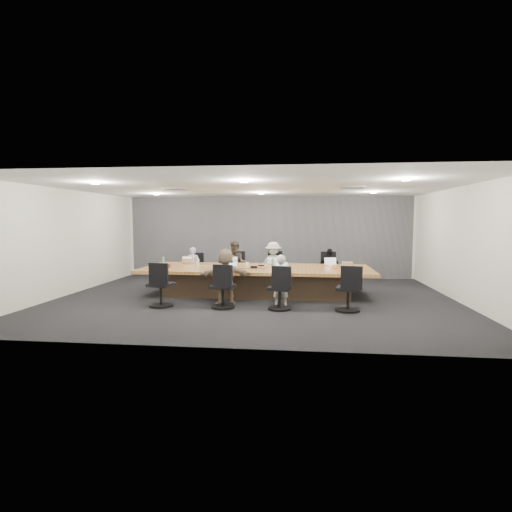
# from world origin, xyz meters

# --- Properties ---
(floor) EXTENTS (10.00, 8.00, 0.00)m
(floor) POSITION_xyz_m (0.00, 0.00, 0.00)
(floor) COLOR black
(floor) RESTS_ON ground
(ceiling) EXTENTS (10.00, 8.00, 0.00)m
(ceiling) POSITION_xyz_m (0.00, 0.00, 2.80)
(ceiling) COLOR white
(ceiling) RESTS_ON wall_back
(wall_back) EXTENTS (10.00, 0.00, 2.80)m
(wall_back) POSITION_xyz_m (0.00, 4.00, 1.40)
(wall_back) COLOR silver
(wall_back) RESTS_ON ground
(wall_front) EXTENTS (10.00, 0.00, 2.80)m
(wall_front) POSITION_xyz_m (0.00, -4.00, 1.40)
(wall_front) COLOR silver
(wall_front) RESTS_ON ground
(wall_left) EXTENTS (0.00, 8.00, 2.80)m
(wall_left) POSITION_xyz_m (-5.00, 0.00, 1.40)
(wall_left) COLOR silver
(wall_left) RESTS_ON ground
(wall_right) EXTENTS (0.00, 8.00, 2.80)m
(wall_right) POSITION_xyz_m (5.00, 0.00, 1.40)
(wall_right) COLOR silver
(wall_right) RESTS_ON ground
(curtain) EXTENTS (9.80, 0.04, 2.80)m
(curtain) POSITION_xyz_m (0.00, 3.92, 1.40)
(curtain) COLOR slate
(curtain) RESTS_ON ground
(conference_table) EXTENTS (6.00, 2.20, 0.74)m
(conference_table) POSITION_xyz_m (0.00, 0.50, 0.40)
(conference_table) COLOR #443122
(conference_table) RESTS_ON ground
(chair_0) EXTENTS (0.50, 0.50, 0.72)m
(chair_0) POSITION_xyz_m (-2.10, 2.20, 0.36)
(chair_0) COLOR black
(chair_0) RESTS_ON ground
(chair_1) EXTENTS (0.62, 0.62, 0.83)m
(chair_1) POSITION_xyz_m (-0.78, 2.20, 0.42)
(chair_1) COLOR black
(chair_1) RESTS_ON ground
(chair_2) EXTENTS (0.61, 0.61, 0.85)m
(chair_2) POSITION_xyz_m (0.35, 2.20, 0.43)
(chair_2) COLOR black
(chair_2) RESTS_ON ground
(chair_3) EXTENTS (0.60, 0.60, 0.85)m
(chair_3) POSITION_xyz_m (2.00, 2.20, 0.42)
(chair_3) COLOR black
(chair_3) RESTS_ON ground
(chair_4) EXTENTS (0.66, 0.66, 0.86)m
(chair_4) POSITION_xyz_m (-2.02, -1.20, 0.43)
(chair_4) COLOR black
(chair_4) RESTS_ON ground
(chair_5) EXTENTS (0.66, 0.66, 0.83)m
(chair_5) POSITION_xyz_m (-0.57, -1.20, 0.41)
(chair_5) COLOR black
(chair_5) RESTS_ON ground
(chair_6) EXTENTS (0.65, 0.65, 0.80)m
(chair_6) POSITION_xyz_m (0.71, -1.20, 0.40)
(chair_6) COLOR black
(chair_6) RESTS_ON ground
(chair_7) EXTENTS (0.67, 0.67, 0.84)m
(chair_7) POSITION_xyz_m (2.20, -1.20, 0.42)
(chair_7) COLOR black
(chair_7) RESTS_ON ground
(person_0) EXTENTS (0.46, 0.34, 1.17)m
(person_0) POSITION_xyz_m (-2.10, 1.85, 0.59)
(person_0) COLOR #AAB8CD
(person_0) RESTS_ON ground
(laptop_0) EXTENTS (0.35, 0.27, 0.02)m
(laptop_0) POSITION_xyz_m (-2.10, 1.30, 0.75)
(laptop_0) COLOR #8C6647
(laptop_0) RESTS_ON conference_table
(person_1) EXTENTS (0.66, 0.52, 1.36)m
(person_1) POSITION_xyz_m (-0.78, 1.85, 0.68)
(person_1) COLOR #383026
(person_1) RESTS_ON ground
(laptop_1) EXTENTS (0.32, 0.24, 0.02)m
(laptop_1) POSITION_xyz_m (-0.78, 1.30, 0.75)
(laptop_1) COLOR #B2B2B7
(laptop_1) RESTS_ON conference_table
(person_2) EXTENTS (0.88, 0.52, 1.34)m
(person_2) POSITION_xyz_m (0.35, 1.85, 0.67)
(person_2) COLOR #96A196
(person_2) RESTS_ON ground
(laptop_2) EXTENTS (0.37, 0.29, 0.02)m
(laptop_2) POSITION_xyz_m (0.35, 1.30, 0.75)
(laptop_2) COLOR #B2B2B7
(laptop_2) RESTS_ON conference_table
(person_3) EXTENTS (0.70, 0.35, 1.16)m
(person_3) POSITION_xyz_m (2.00, 1.85, 0.58)
(person_3) COLOR black
(person_3) RESTS_ON ground
(laptop_3) EXTENTS (0.34, 0.26, 0.02)m
(laptop_3) POSITION_xyz_m (2.00, 1.30, 0.75)
(laptop_3) COLOR #B2B2B7
(laptop_3) RESTS_ON conference_table
(person_5) EXTENTS (1.30, 0.70, 1.34)m
(person_5) POSITION_xyz_m (-0.57, -0.85, 0.67)
(person_5) COLOR #806C55
(person_5) RESTS_ON ground
(laptop_5) EXTENTS (0.36, 0.25, 0.02)m
(laptop_5) POSITION_xyz_m (-0.57, -0.30, 0.75)
(laptop_5) COLOR #B2B2B7
(laptop_5) RESTS_ON conference_table
(person_6) EXTENTS (0.46, 0.33, 1.20)m
(person_6) POSITION_xyz_m (0.71, -0.85, 0.60)
(person_6) COLOR silver
(person_6) RESTS_ON ground
(laptop_6) EXTENTS (0.32, 0.22, 0.02)m
(laptop_6) POSITION_xyz_m (0.71, -0.30, 0.75)
(laptop_6) COLOR #B2B2B7
(laptop_6) RESTS_ON conference_table
(bottle_green_left) EXTENTS (0.08, 0.08, 0.24)m
(bottle_green_left) POSITION_xyz_m (-2.65, 0.75, 0.86)
(bottle_green_left) COLOR #52905E
(bottle_green_left) RESTS_ON conference_table
(bottle_green_right) EXTENTS (0.09, 0.09, 0.25)m
(bottle_green_right) POSITION_xyz_m (0.43, 0.50, 0.86)
(bottle_green_right) COLOR #52905E
(bottle_green_right) RESTS_ON conference_table
(bottle_clear) EXTENTS (0.07, 0.07, 0.21)m
(bottle_clear) POSITION_xyz_m (-1.64, 0.64, 0.84)
(bottle_clear) COLOR silver
(bottle_clear) RESTS_ON conference_table
(cup_white_far) EXTENTS (0.10, 0.10, 0.10)m
(cup_white_far) POSITION_xyz_m (-0.29, 0.80, 0.79)
(cup_white_far) COLOR white
(cup_white_far) RESTS_ON conference_table
(cup_white_near) EXTENTS (0.08, 0.08, 0.09)m
(cup_white_near) POSITION_xyz_m (1.95, 0.49, 0.79)
(cup_white_near) COLOR white
(cup_white_near) RESTS_ON conference_table
(mug_brown) EXTENTS (0.12, 0.12, 0.11)m
(mug_brown) POSITION_xyz_m (-2.28, 0.13, 0.79)
(mug_brown) COLOR brown
(mug_brown) RESTS_ON conference_table
(mic_left) EXTENTS (0.17, 0.13, 0.03)m
(mic_left) POSITION_xyz_m (-1.06, 0.29, 0.76)
(mic_left) COLOR black
(mic_left) RESTS_ON conference_table
(mic_right) EXTENTS (0.18, 0.15, 0.03)m
(mic_right) POSITION_xyz_m (0.09, 0.80, 0.76)
(mic_right) COLOR black
(mic_right) RESTS_ON conference_table
(stapler) EXTENTS (0.18, 0.08, 0.06)m
(stapler) POSITION_xyz_m (-0.05, 0.28, 0.77)
(stapler) COLOR black
(stapler) RESTS_ON conference_table
(canvas_bag) EXTENTS (0.27, 0.17, 0.15)m
(canvas_bag) POSITION_xyz_m (2.40, 0.76, 0.81)
(canvas_bag) COLOR tan
(canvas_bag) RESTS_ON conference_table
(snack_packet) EXTENTS (0.20, 0.17, 0.04)m
(snack_packet) POSITION_xyz_m (2.08, 0.46, 0.76)
(snack_packet) COLOR orange
(snack_packet) RESTS_ON conference_table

